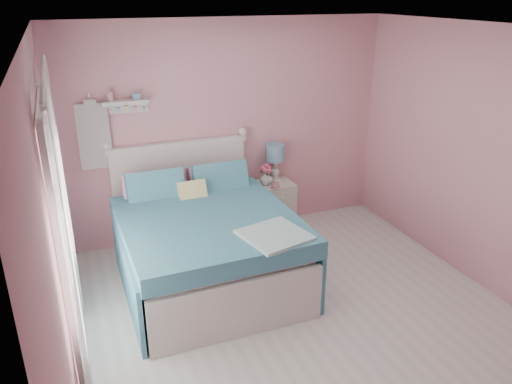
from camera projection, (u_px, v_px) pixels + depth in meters
floor at (309, 328)px, 4.57m from camera, size 4.50×4.50×0.00m
room_shell at (317, 164)px, 3.97m from camera, size 4.50×4.50×4.50m
bed at (205, 243)px, 5.21m from camera, size 1.71×2.15×1.24m
nightstand at (275, 206)px, 6.36m from camera, size 0.44×0.43×0.63m
table_lamp at (275, 155)px, 6.22m from camera, size 0.23×0.23×0.47m
vase at (266, 178)px, 6.16m from camera, size 0.18×0.18×0.17m
teacup at (275, 185)px, 6.07m from camera, size 0.12×0.12×0.07m
roses at (266, 169)px, 6.11m from camera, size 0.14×0.11×0.12m
wall_shelf at (125, 103)px, 5.40m from camera, size 0.50×0.15×0.25m
hanging_dress at (94, 137)px, 5.39m from camera, size 0.34×0.03×0.72m
french_door at (63, 242)px, 3.84m from camera, size 0.04×1.32×2.16m
curtain_near at (72, 277)px, 3.17m from camera, size 0.04×0.40×2.32m
curtain_far at (64, 194)px, 4.46m from camera, size 0.04×0.40×2.32m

